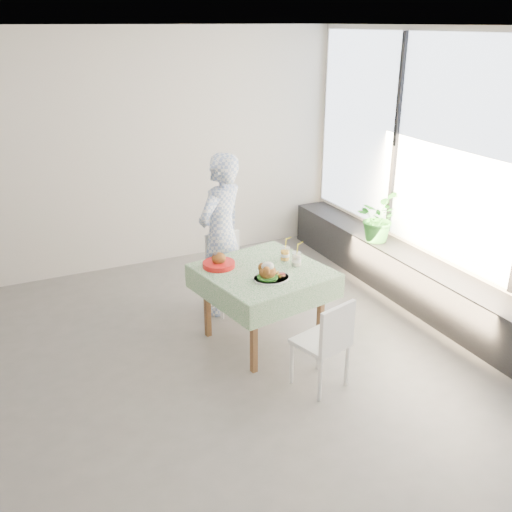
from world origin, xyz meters
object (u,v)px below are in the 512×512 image
diner (221,235)px  juice_cup_orange (285,254)px  potted_plant (377,217)px  cafe_table (263,297)px  chair_far (229,287)px  chair_near (321,359)px  main_dish (269,274)px

diner → juice_cup_orange: (0.39, -0.64, -0.04)m
juice_cup_orange → potted_plant: potted_plant is taller
cafe_table → diner: size_ratio=0.72×
chair_far → chair_near: 1.60m
chair_near → diner: 1.72m
main_dish → juice_cup_orange: juice_cup_orange is taller
cafe_table → main_dish: (-0.05, -0.23, 0.34)m
chair_far → diner: 0.60m
diner → main_dish: 0.98m
chair_far → chair_near: chair_far is taller
cafe_table → juice_cup_orange: juice_cup_orange is taller
cafe_table → diner: diner is taller
juice_cup_orange → potted_plant: 1.60m
chair_near → juice_cup_orange: (0.16, 0.96, 0.56)m
chair_far → main_dish: (-0.02, -0.97, 0.55)m
juice_cup_orange → potted_plant: bearing=21.3°
cafe_table → diner: (-0.11, 0.75, 0.38)m
chair_near → chair_far: bearing=95.2°
main_dish → potted_plant: potted_plant is taller
cafe_table → chair_far: 0.77m
cafe_table → main_dish: 0.41m
cafe_table → main_dish: size_ratio=3.68×
cafe_table → chair_near: bearing=-82.4°
cafe_table → chair_far: chair_far is taller
chair_near → diner: size_ratio=0.48×
cafe_table → main_dish: main_dish is taller
chair_far → juice_cup_orange: (0.31, -0.64, 0.55)m
chair_far → juice_cup_orange: juice_cup_orange is taller
diner → juice_cup_orange: 0.75m
chair_far → diner: (-0.08, 0.00, 0.59)m
chair_far → potted_plant: (1.80, -0.06, 0.53)m
diner → potted_plant: bearing=147.1°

